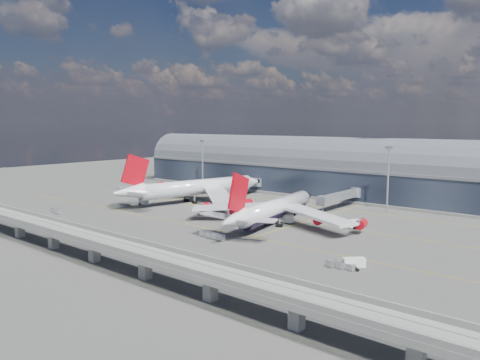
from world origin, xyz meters
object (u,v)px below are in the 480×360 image
Objects in this scene: service_truck_3 at (354,263)px; service_truck_1 at (144,202)px; floodlight_mast_left at (202,163)px; service_truck_2 at (282,217)px; cargo_train_0 at (56,211)px; airliner_left at (194,188)px; airliner_right at (274,209)px; cargo_train_1 at (212,236)px; service_truck_4 at (354,224)px; floodlight_mast_right at (388,178)px; cargo_train_2 at (340,265)px; service_truck_0 at (125,193)px; service_truck_5 at (214,200)px.

service_truck_1 is at bearing -147.58° from service_truck_3.
service_truck_2 is at bearing -27.41° from floodlight_mast_left.
airliner_left is at bearing -32.96° from cargo_train_0.
cargo_train_1 is (-3.13, -27.40, -4.45)m from airliner_right.
service_truck_4 is at bearing 10.62° from airliner_left.
floodlight_mast_right reaches higher than cargo_train_2.
airliner_left is at bearing 154.76° from airliner_right.
airliner_right is at bearing 63.56° from cargo_train_2.
cargo_train_2 is (116.78, 7.95, -0.02)m from cargo_train_0.
service_truck_4 is at bearing -17.96° from floodlight_mast_left.
airliner_left is 11.72× the size of service_truck_0.
floodlight_mast_right reaches higher than service_truck_0.
service_truck_4 is 0.69× the size of cargo_train_0.
service_truck_1 is 110.75m from service_truck_3.
service_truck_3 is at bearing -44.50° from service_truck_4.
service_truck_3 is at bearing -98.23° from service_truck_1.
floodlight_mast_right is 81.11m from airliner_left.
floodlight_mast_right is at bearing 113.80° from service_truck_4.
cargo_train_1 is (73.03, 9.79, 0.06)m from cargo_train_0.
airliner_left is 1.14× the size of airliner_right.
airliner_right is 6.63m from service_truck_2.
service_truck_5 is at bearing -162.80° from service_truck_3.
floodlight_mast_left is 0.40× the size of airliner_right.
floodlight_mast_left reaches higher than airliner_right.
service_truck_0 reaches higher than cargo_train_0.
service_truck_1 is (26.81, -10.33, -0.02)m from service_truck_0.
service_truck_5 is at bearing -38.12° from service_truck_1.
airliner_right reaches higher than service_truck_3.
cargo_train_1 is 43.80m from cargo_train_2.
floodlight_mast_left is at bearing 19.48° from service_truck_1.
airliner_right is 10.28× the size of service_truck_0.
cargo_train_2 is at bearing -75.17° from floodlight_mast_right.
cargo_train_1 is 1.45× the size of cargo_train_2.
floodlight_mast_right is 51.49m from airliner_right.
cargo_train_1 is at bearing -104.60° from service_truck_5.
service_truck_2 reaches higher than cargo_train_1.
cargo_train_1 is (-46.03, -0.67, -0.39)m from service_truck_3.
service_truck_0 is at bearing -107.86° from floodlight_mast_left.
cargo_train_2 is at bearing -45.75° from airliner_right.
floodlight_mast_left is at bearing 69.79° from service_truck_2.
service_truck_5 is 0.61× the size of cargo_train_1.
airliner_right is at bearing -3.57° from airliner_left.
airliner_left is 105.17m from service_truck_3.
service_truck_0 is 0.99× the size of service_truck_5.
service_truck_3 is at bearing -30.90° from floodlight_mast_left.
service_truck_2 is 46.90m from service_truck_5.
cargo_train_0 is at bearing -133.85° from service_truck_4.
service_truck_2 is at bearing 1.93° from airliner_left.
service_truck_5 is (-68.53, 5.58, 0.13)m from service_truck_4.
service_truck_4 is at bearing -64.62° from service_truck_2.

